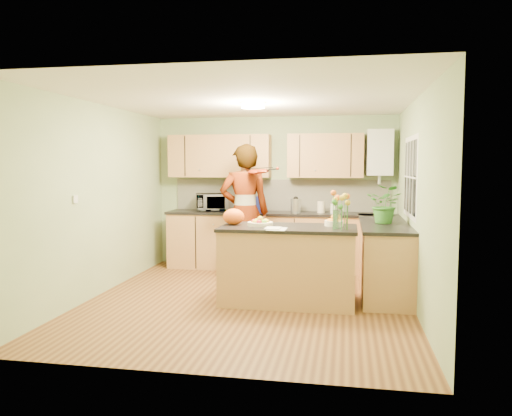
# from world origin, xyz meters

# --- Properties ---
(floor) EXTENTS (4.50, 4.50, 0.00)m
(floor) POSITION_xyz_m (0.00, 0.00, 0.00)
(floor) COLOR #573118
(floor) RESTS_ON ground
(ceiling) EXTENTS (4.00, 4.50, 0.02)m
(ceiling) POSITION_xyz_m (0.00, 0.00, 2.50)
(ceiling) COLOR white
(ceiling) RESTS_ON wall_back
(wall_back) EXTENTS (4.00, 0.02, 2.50)m
(wall_back) POSITION_xyz_m (0.00, 2.25, 1.25)
(wall_back) COLOR gray
(wall_back) RESTS_ON floor
(wall_front) EXTENTS (4.00, 0.02, 2.50)m
(wall_front) POSITION_xyz_m (0.00, -2.25, 1.25)
(wall_front) COLOR gray
(wall_front) RESTS_ON floor
(wall_left) EXTENTS (0.02, 4.50, 2.50)m
(wall_left) POSITION_xyz_m (-2.00, 0.00, 1.25)
(wall_left) COLOR gray
(wall_left) RESTS_ON floor
(wall_right) EXTENTS (0.02, 4.50, 2.50)m
(wall_right) POSITION_xyz_m (2.00, 0.00, 1.25)
(wall_right) COLOR gray
(wall_right) RESTS_ON floor
(back_counter) EXTENTS (3.64, 0.62, 0.94)m
(back_counter) POSITION_xyz_m (0.10, 1.95, 0.47)
(back_counter) COLOR #A97443
(back_counter) RESTS_ON floor
(right_counter) EXTENTS (0.62, 2.24, 0.94)m
(right_counter) POSITION_xyz_m (1.70, 0.85, 0.47)
(right_counter) COLOR #A97443
(right_counter) RESTS_ON floor
(splashback) EXTENTS (3.60, 0.02, 0.52)m
(splashback) POSITION_xyz_m (0.10, 2.23, 1.20)
(splashback) COLOR silver
(splashback) RESTS_ON back_counter
(upper_cabinets) EXTENTS (3.20, 0.34, 0.70)m
(upper_cabinets) POSITION_xyz_m (-0.18, 2.08, 1.85)
(upper_cabinets) COLOR #A97443
(upper_cabinets) RESTS_ON wall_back
(boiler) EXTENTS (0.40, 0.30, 0.86)m
(boiler) POSITION_xyz_m (1.70, 2.09, 1.90)
(boiler) COLOR white
(boiler) RESTS_ON wall_back
(window_right) EXTENTS (0.01, 1.30, 1.05)m
(window_right) POSITION_xyz_m (1.99, 0.60, 1.55)
(window_right) COLOR white
(window_right) RESTS_ON wall_right
(light_switch) EXTENTS (0.02, 0.09, 0.09)m
(light_switch) POSITION_xyz_m (-1.99, -0.60, 1.30)
(light_switch) COLOR white
(light_switch) RESTS_ON wall_left
(ceiling_lamp) EXTENTS (0.30, 0.30, 0.07)m
(ceiling_lamp) POSITION_xyz_m (0.00, 0.30, 2.46)
(ceiling_lamp) COLOR #FFEABF
(ceiling_lamp) RESTS_ON ceiling
(peninsula_island) EXTENTS (1.66, 0.85, 0.95)m
(peninsula_island) POSITION_xyz_m (0.49, 0.02, 0.48)
(peninsula_island) COLOR #A97443
(peninsula_island) RESTS_ON floor
(fruit_dish) EXTENTS (0.32, 0.32, 0.11)m
(fruit_dish) POSITION_xyz_m (0.14, 0.02, 1.00)
(fruit_dish) COLOR beige
(fruit_dish) RESTS_ON peninsula_island
(orange_bowl) EXTENTS (0.23, 0.23, 0.13)m
(orange_bowl) POSITION_xyz_m (1.04, 0.17, 1.01)
(orange_bowl) COLOR beige
(orange_bowl) RESTS_ON peninsula_island
(flower_vase) EXTENTS (0.27, 0.27, 0.50)m
(flower_vase) POSITION_xyz_m (1.09, -0.16, 1.28)
(flower_vase) COLOR silver
(flower_vase) RESTS_ON peninsula_island
(orange_bag) EXTENTS (0.32, 0.29, 0.20)m
(orange_bag) POSITION_xyz_m (-0.21, 0.07, 1.05)
(orange_bag) COLOR #F05A13
(orange_bag) RESTS_ON peninsula_island
(papers) EXTENTS (0.22, 0.30, 0.01)m
(papers) POSITION_xyz_m (0.39, -0.28, 0.96)
(papers) COLOR silver
(papers) RESTS_ON peninsula_island
(violinist) EXTENTS (0.83, 0.65, 2.01)m
(violinist) POSITION_xyz_m (-0.29, 1.19, 1.01)
(violinist) COLOR tan
(violinist) RESTS_ON floor
(violin) EXTENTS (0.63, 0.55, 0.16)m
(violin) POSITION_xyz_m (-0.09, 0.97, 1.61)
(violin) COLOR #4E0904
(violin) RESTS_ON violinist
(microwave) EXTENTS (0.60, 0.50, 0.29)m
(microwave) POSITION_xyz_m (-1.01, 1.98, 1.08)
(microwave) COLOR white
(microwave) RESTS_ON back_counter
(blue_box) EXTENTS (0.35, 0.28, 0.25)m
(blue_box) POSITION_xyz_m (-0.30, 1.92, 1.07)
(blue_box) COLOR navy
(blue_box) RESTS_ON back_counter
(kettle) EXTENTS (0.16, 0.16, 0.30)m
(kettle) POSITION_xyz_m (0.39, 1.93, 1.06)
(kettle) COLOR silver
(kettle) RESTS_ON back_counter
(jar_cream) EXTENTS (0.16, 0.16, 0.18)m
(jar_cream) POSITION_xyz_m (0.80, 1.97, 1.03)
(jar_cream) COLOR beige
(jar_cream) RESTS_ON back_counter
(jar_white) EXTENTS (0.11, 0.11, 0.15)m
(jar_white) POSITION_xyz_m (0.99, 1.90, 1.02)
(jar_white) COLOR white
(jar_white) RESTS_ON back_counter
(potted_plant) EXTENTS (0.57, 0.54, 0.51)m
(potted_plant) POSITION_xyz_m (1.70, 0.66, 1.19)
(potted_plant) COLOR #347828
(potted_plant) RESTS_ON right_counter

